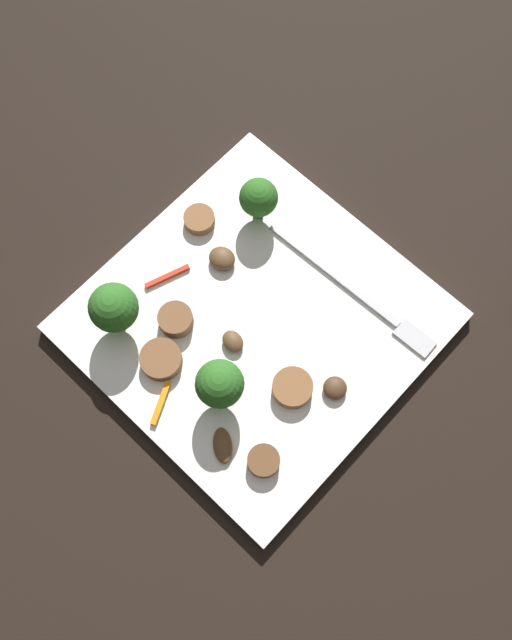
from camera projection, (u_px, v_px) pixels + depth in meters
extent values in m
plane|color=black|center=(256.00, 325.00, 0.64)|extent=(1.40, 1.40, 0.00)
cube|color=white|center=(256.00, 323.00, 0.64)|extent=(0.27, 0.27, 0.01)
cube|color=silver|center=(333.00, 274.00, 0.64)|extent=(0.15, 0.01, 0.00)
cube|color=silver|center=(414.00, 338.00, 0.62)|extent=(0.04, 0.02, 0.00)
cylinder|color=#347525|center=(221.00, 391.00, 0.60)|extent=(0.01, 0.01, 0.03)
sphere|color=#2D6B23|center=(220.00, 384.00, 0.57)|extent=(0.04, 0.04, 0.04)
cylinder|color=#347525|center=(258.00, 209.00, 0.65)|extent=(0.01, 0.01, 0.02)
sphere|color=#2D6B23|center=(259.00, 198.00, 0.63)|extent=(0.03, 0.03, 0.03)
cylinder|color=#347525|center=(119.00, 317.00, 0.62)|extent=(0.01, 0.01, 0.03)
sphere|color=#2D6B23|center=(113.00, 308.00, 0.59)|extent=(0.04, 0.04, 0.04)
cylinder|color=brown|center=(264.00, 461.00, 0.58)|extent=(0.03, 0.03, 0.01)
cylinder|color=brown|center=(161.00, 359.00, 0.61)|extent=(0.04, 0.04, 0.01)
cylinder|color=brown|center=(199.00, 219.00, 0.66)|extent=(0.04, 0.04, 0.01)
cylinder|color=brown|center=(176.00, 320.00, 0.62)|extent=(0.04, 0.04, 0.01)
cylinder|color=brown|center=(292.00, 388.00, 0.60)|extent=(0.05, 0.05, 0.01)
ellipsoid|color=#4C331E|center=(336.00, 387.00, 0.60)|extent=(0.02, 0.02, 0.01)
ellipsoid|color=brown|center=(223.00, 446.00, 0.59)|extent=(0.03, 0.03, 0.01)
ellipsoid|color=brown|center=(231.00, 340.00, 0.62)|extent=(0.02, 0.02, 0.01)
ellipsoid|color=brown|center=(222.00, 258.00, 0.64)|extent=(0.03, 0.02, 0.01)
cube|color=red|center=(167.00, 276.00, 0.64)|extent=(0.02, 0.04, 0.00)
cube|color=orange|center=(161.00, 403.00, 0.60)|extent=(0.02, 0.04, 0.00)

